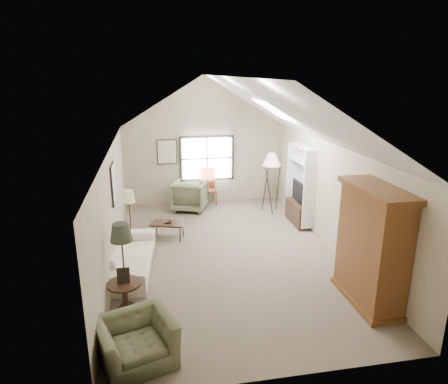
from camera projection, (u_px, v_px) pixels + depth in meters
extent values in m
cube|color=#756753|center=(227.00, 254.00, 9.33)|extent=(5.00, 8.00, 0.01)
cube|color=tan|center=(204.00, 164.00, 12.73)|extent=(5.00, 0.01, 2.50)
cube|color=tan|center=(285.00, 299.00, 5.20)|extent=(5.00, 0.01, 2.50)
cube|color=tan|center=(113.00, 210.00, 8.54)|extent=(0.01, 8.00, 2.50)
cube|color=tan|center=(331.00, 197.00, 9.40)|extent=(0.01, 8.00, 2.50)
cube|color=black|center=(207.00, 158.00, 12.65)|extent=(1.72, 0.08, 1.42)
cube|color=black|center=(113.00, 184.00, 8.68)|extent=(0.68, 0.04, 0.88)
cube|color=black|center=(167.00, 152.00, 12.38)|extent=(0.62, 0.04, 0.78)
cube|color=brown|center=(372.00, 246.00, 7.13)|extent=(0.60, 1.50, 2.20)
cube|color=white|center=(300.00, 184.00, 10.90)|extent=(0.32, 1.30, 2.10)
cube|color=#382316|center=(298.00, 213.00, 11.15)|extent=(0.34, 1.18, 0.60)
cube|color=black|center=(299.00, 192.00, 10.97)|extent=(0.05, 0.90, 0.55)
imported|color=beige|center=(129.00, 256.00, 8.48)|extent=(1.12, 2.42, 0.69)
imported|color=#5B5C40|center=(136.00, 342.00, 5.78)|extent=(1.30, 1.22, 0.69)
imported|color=#5B6446|center=(190.00, 195.00, 12.21)|extent=(1.26, 1.28, 0.91)
cube|color=#372616|center=(168.00, 231.00, 10.15)|extent=(0.94, 0.70, 0.43)
imported|color=#381E17|center=(168.00, 222.00, 10.08)|extent=(0.25, 0.25, 0.05)
cylinder|color=#372216|center=(125.00, 298.00, 6.99)|extent=(0.64, 0.64, 0.59)
cube|color=brown|center=(209.00, 187.00, 12.67)|extent=(0.47, 0.47, 1.15)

